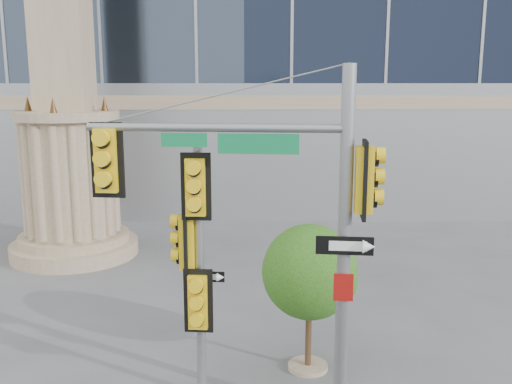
{
  "coord_description": "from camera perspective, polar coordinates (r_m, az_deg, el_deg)",
  "views": [
    {
      "loc": [
        0.28,
        -10.6,
        6.11
      ],
      "look_at": [
        0.39,
        2.0,
        3.64
      ],
      "focal_mm": 40.0,
      "sensor_mm": 36.0,
      "label": 1
    }
  ],
  "objects": [
    {
      "name": "street_tree",
      "position": [
        12.11,
        5.55,
        -8.31
      ],
      "size": [
        2.05,
        2.0,
        3.19
      ],
      "color": "gray",
      "rests_on": "ground"
    },
    {
      "name": "secondary_signal_pole",
      "position": [
        10.71,
        -6.05,
        -6.45
      ],
      "size": [
        0.85,
        0.67,
        4.93
      ],
      "rotation": [
        0.0,
        0.0,
        -0.08
      ],
      "color": "slate",
      "rests_on": "ground"
    },
    {
      "name": "monument",
      "position": [
        20.59,
        -18.49,
        8.86
      ],
      "size": [
        4.4,
        4.4,
        16.6
      ],
      "color": "gray",
      "rests_on": "ground"
    },
    {
      "name": "main_signal_pole",
      "position": [
        9.83,
        2.19,
        -1.57
      ],
      "size": [
        4.93,
        1.0,
        6.39
      ],
      "rotation": [
        0.0,
        0.0,
        -0.11
      ],
      "color": "slate",
      "rests_on": "ground"
    }
  ]
}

